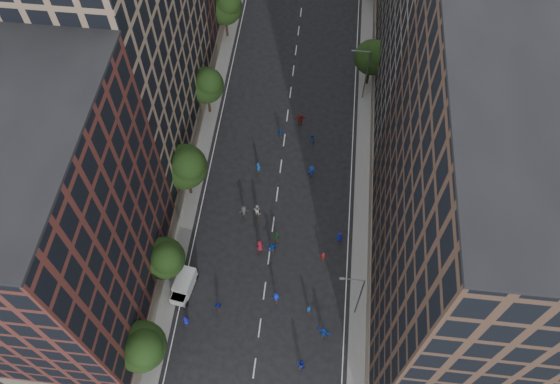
# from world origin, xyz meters

# --- Properties ---
(ground) EXTENTS (240.00, 240.00, 0.00)m
(ground) POSITION_xyz_m (0.00, 40.00, 0.00)
(ground) COLOR black
(ground) RESTS_ON ground
(sidewalk_left) EXTENTS (4.00, 105.00, 0.15)m
(sidewalk_left) POSITION_xyz_m (-12.00, 47.50, 0.07)
(sidewalk_left) COLOR slate
(sidewalk_left) RESTS_ON ground
(sidewalk_right) EXTENTS (4.00, 105.00, 0.15)m
(sidewalk_right) POSITION_xyz_m (12.00, 47.50, 0.07)
(sidewalk_right) COLOR slate
(sidewalk_right) RESTS_ON ground
(bldg_left_a) EXTENTS (14.00, 22.00, 30.00)m
(bldg_left_a) POSITION_xyz_m (-19.00, 11.00, 15.00)
(bldg_left_a) COLOR #51251F
(bldg_left_a) RESTS_ON ground
(bldg_left_b) EXTENTS (14.00, 26.00, 34.00)m
(bldg_left_b) POSITION_xyz_m (-19.00, 35.00, 17.00)
(bldg_left_b) COLOR #856E57
(bldg_left_b) RESTS_ON ground
(bldg_right_a) EXTENTS (14.00, 30.00, 36.00)m
(bldg_right_a) POSITION_xyz_m (19.00, 15.00, 18.00)
(bldg_right_a) COLOR #4A3427
(bldg_right_a) RESTS_ON ground
(bldg_right_b) EXTENTS (14.00, 28.00, 33.00)m
(bldg_right_b) POSITION_xyz_m (19.00, 44.00, 16.50)
(bldg_right_b) COLOR #645C53
(bldg_right_b) RESTS_ON ground
(tree_left_0) EXTENTS (5.20, 5.20, 8.83)m
(tree_left_0) POSITION_xyz_m (-11.01, 3.85, 5.96)
(tree_left_0) COLOR black
(tree_left_0) RESTS_ON ground
(tree_left_1) EXTENTS (4.80, 4.80, 8.21)m
(tree_left_1) POSITION_xyz_m (-11.02, 13.86, 5.55)
(tree_left_1) COLOR black
(tree_left_1) RESTS_ON ground
(tree_left_2) EXTENTS (5.60, 5.60, 9.45)m
(tree_left_2) POSITION_xyz_m (-10.99, 25.83, 6.36)
(tree_left_2) COLOR black
(tree_left_2) RESTS_ON ground
(tree_left_3) EXTENTS (5.00, 5.00, 8.58)m
(tree_left_3) POSITION_xyz_m (-11.02, 39.85, 5.82)
(tree_left_3) COLOR black
(tree_left_3) RESTS_ON ground
(tree_left_4) EXTENTS (5.40, 5.40, 9.08)m
(tree_left_4) POSITION_xyz_m (-11.00, 55.84, 6.10)
(tree_left_4) COLOR black
(tree_left_4) RESTS_ON ground
(tree_right_a) EXTENTS (5.00, 5.00, 8.39)m
(tree_right_a) POSITION_xyz_m (11.38, 47.85, 5.63)
(tree_right_a) COLOR black
(tree_right_a) RESTS_ON ground
(streetlamp_near) EXTENTS (2.64, 0.22, 9.06)m
(streetlamp_near) POSITION_xyz_m (10.37, 12.00, 5.17)
(streetlamp_near) COLOR #595B60
(streetlamp_near) RESTS_ON ground
(streetlamp_far) EXTENTS (2.64, 0.22, 9.06)m
(streetlamp_far) POSITION_xyz_m (10.37, 45.00, 5.17)
(streetlamp_far) COLOR #595B60
(streetlamp_far) RESTS_ON ground
(cargo_van) EXTENTS (2.62, 4.48, 2.25)m
(cargo_van) POSITION_xyz_m (-9.28, 12.65, 1.19)
(cargo_van) COLOR silver
(cargo_van) RESTS_ON ground
(skater_0) EXTENTS (0.83, 0.59, 1.60)m
(skater_0) POSITION_xyz_m (-8.29, 8.68, 0.80)
(skater_0) COLOR #1719BA
(skater_0) RESTS_ON ground
(skater_1) EXTENTS (0.65, 0.52, 1.57)m
(skater_1) POSITION_xyz_m (5.33, 11.47, 0.78)
(skater_1) COLOR #114491
(skater_1) RESTS_ON ground
(skater_2) EXTENTS (1.09, 0.98, 1.85)m
(skater_2) POSITION_xyz_m (4.99, 5.25, 0.92)
(skater_2) COLOR #141FA4
(skater_2) RESTS_ON ground
(skater_3) EXTENTS (1.22, 0.89, 1.69)m
(skater_3) POSITION_xyz_m (1.50, 12.45, 0.85)
(skater_3) COLOR #162AB4
(skater_3) RESTS_ON ground
(skater_4) EXTENTS (1.06, 0.74, 1.67)m
(skater_4) POSITION_xyz_m (-4.96, 10.78, 0.83)
(skater_4) COLOR navy
(skater_4) RESTS_ON ground
(skater_5) EXTENTS (1.88, 1.10, 1.93)m
(skater_5) POSITION_xyz_m (7.19, 8.96, 0.97)
(skater_5) COLOR #1642B8
(skater_5) RESTS_ON ground
(skater_6) EXTENTS (1.02, 0.74, 1.94)m
(skater_6) POSITION_xyz_m (-1.20, 18.80, 0.97)
(skater_6) COLOR maroon
(skater_6) RESTS_ON ground
(skater_7) EXTENTS (0.66, 0.51, 1.62)m
(skater_7) POSITION_xyz_m (6.52, 18.33, 0.81)
(skater_7) COLOR maroon
(skater_7) RESTS_ON ground
(skater_8) EXTENTS (0.99, 0.83, 1.80)m
(skater_8) POSITION_xyz_m (-2.21, 23.83, 0.90)
(skater_8) COLOR silver
(skater_8) RESTS_ON ground
(skater_9) EXTENTS (1.33, 1.01, 1.83)m
(skater_9) POSITION_xyz_m (-3.84, 23.46, 0.92)
(skater_9) COLOR #424146
(skater_9) RESTS_ON ground
(skater_10) EXTENTS (0.97, 0.63, 1.54)m
(skater_10) POSITION_xyz_m (0.67, 20.39, 0.77)
(skater_10) COLOR #1F692F
(skater_10) RESTS_ON ground
(skater_11) EXTENTS (1.75, 1.06, 1.80)m
(skater_11) POSITION_xyz_m (0.31, 18.75, 0.90)
(skater_11) COLOR #123795
(skater_11) RESTS_ON ground
(skater_12) EXTENTS (0.81, 0.56, 1.59)m
(skater_12) POSITION_xyz_m (8.33, 21.12, 0.80)
(skater_12) COLOR #13199D
(skater_12) RESTS_ON ground
(skater_13) EXTENTS (0.78, 0.63, 1.86)m
(skater_13) POSITION_xyz_m (-2.88, 30.33, 0.93)
(skater_13) COLOR #164EB5
(skater_13) RESTS_ON ground
(skater_14) EXTENTS (0.74, 0.58, 1.52)m
(skater_14) POSITION_xyz_m (3.80, 35.97, 0.76)
(skater_14) COLOR #1446A5
(skater_14) RESTS_ON ground
(skater_15) EXTENTS (1.39, 1.13, 1.87)m
(skater_15) POSITION_xyz_m (4.17, 30.47, 0.93)
(skater_15) COLOR #153AB0
(skater_15) RESTS_ON ground
(skater_16) EXTENTS (1.03, 0.74, 1.62)m
(skater_16) POSITION_xyz_m (-0.57, 36.53, 0.81)
(skater_16) COLOR #124199
(skater_16) RESTS_ON ground
(skater_17) EXTENTS (1.75, 1.04, 1.80)m
(skater_17) POSITION_xyz_m (1.93, 39.25, 0.90)
(skater_17) COLOR maroon
(skater_17) RESTS_ON ground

